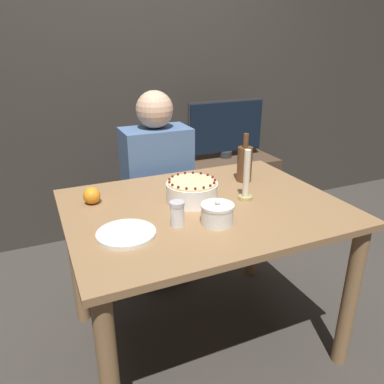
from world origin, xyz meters
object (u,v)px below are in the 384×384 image
at_px(cake, 192,191).
at_px(candle, 246,180).
at_px(sugar_bowl, 217,214).
at_px(person_man_blue_shirt, 158,201).
at_px(tv_monitor, 226,128).
at_px(bottle, 245,163).
at_px(sugar_shaker, 177,214).

height_order(cake, candle, candle).
height_order(sugar_bowl, person_man_blue_shirt, person_man_blue_shirt).
bearing_deg(tv_monitor, person_man_blue_shirt, -148.34).
xyz_separation_m(candle, person_man_blue_shirt, (-0.20, 0.69, -0.34)).
xyz_separation_m(sugar_bowl, bottle, (0.36, 0.39, 0.05)).
bearing_deg(cake, person_man_blue_shirt, 86.88).
bearing_deg(sugar_bowl, tv_monitor, 60.04).
height_order(candle, person_man_blue_shirt, person_man_blue_shirt).
bearing_deg(sugar_bowl, person_man_blue_shirt, 87.83).
bearing_deg(sugar_bowl, candle, 35.53).
height_order(person_man_blue_shirt, tv_monitor, person_man_blue_shirt).
distance_m(sugar_shaker, person_man_blue_shirt, 0.88).
bearing_deg(cake, sugar_bowl, -89.88).
distance_m(candle, bottle, 0.25).
bearing_deg(candle, sugar_shaker, -163.14).
bearing_deg(tv_monitor, sugar_bowl, -119.96).
bearing_deg(bottle, candle, -119.54).
bearing_deg(tv_monitor, cake, -125.62).
height_order(bottle, tv_monitor, tv_monitor).
xyz_separation_m(cake, candle, (0.24, -0.08, 0.05)).
relative_size(cake, sugar_bowl, 1.75).
bearing_deg(sugar_bowl, bottle, 47.13).
distance_m(cake, sugar_shaker, 0.25).
bearing_deg(bottle, tv_monitor, 66.90).
xyz_separation_m(sugar_shaker, person_man_blue_shirt, (0.19, 0.80, -0.30)).
height_order(cake, bottle, bottle).
distance_m(bottle, person_man_blue_shirt, 0.67).
bearing_deg(person_man_blue_shirt, candle, 106.43).
bearing_deg(person_man_blue_shirt, tv_monitor, -148.34).
distance_m(sugar_shaker, bottle, 0.62).
xyz_separation_m(sugar_bowl, person_man_blue_shirt, (0.03, 0.85, -0.29)).
bearing_deg(candle, person_man_blue_shirt, 106.43).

